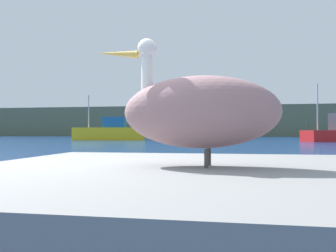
{
  "coord_description": "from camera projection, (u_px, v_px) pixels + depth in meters",
  "views": [
    {
      "loc": [
        1.43,
        -2.86,
        0.86
      ],
      "look_at": [
        -3.04,
        23.24,
        1.35
      ],
      "focal_mm": 35.55,
      "sensor_mm": 36.0,
      "label": 1
    }
  ],
  "objects": [
    {
      "name": "ground_plane",
      "position": [
        67.0,
        226.0,
        3.04
      ],
      "size": [
        260.0,
        260.0,
        0.0
      ],
      "primitive_type": "plane",
      "color": "navy"
    },
    {
      "name": "hillside_backdrop",
      "position": [
        218.0,
        122.0,
        73.72
      ],
      "size": [
        140.0,
        15.29,
        6.28
      ],
      "primitive_type": "cube",
      "color": "#5B664C",
      "rests_on": "ground"
    },
    {
      "name": "pier_dock",
      "position": [
        200.0,
        207.0,
        2.47
      ],
      "size": [
        3.52,
        3.05,
        0.61
      ],
      "primitive_type": "cube",
      "color": "gray",
      "rests_on": "ground"
    },
    {
      "name": "pelican",
      "position": [
        198.0,
        111.0,
        2.48
      ],
      "size": [
        1.45,
        0.59,
        0.98
      ],
      "rotation": [
        0.0,
        0.0,
        3.08
      ],
      "color": "gray",
      "rests_on": "pier_dock"
    },
    {
      "name": "fishing_boat_red",
      "position": [
        335.0,
        133.0,
        30.41
      ],
      "size": [
        6.23,
        4.41,
        5.23
      ],
      "rotation": [
        0.0,
        0.0,
        3.62
      ],
      "color": "red",
      "rests_on": "ground"
    },
    {
      "name": "fishing_boat_yellow",
      "position": [
        110.0,
        132.0,
        36.03
      ],
      "size": [
        7.79,
        3.19,
        4.92
      ],
      "rotation": [
        0.0,
        0.0,
        3.29
      ],
      "color": "yellow",
      "rests_on": "ground"
    }
  ]
}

